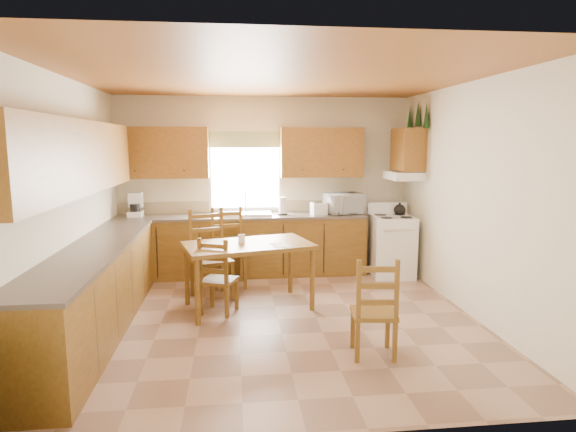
{
  "coord_description": "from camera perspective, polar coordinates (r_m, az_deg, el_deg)",
  "views": [
    {
      "loc": [
        -0.47,
        -5.25,
        2.01
      ],
      "look_at": [
        0.15,
        0.3,
        1.15
      ],
      "focal_mm": 30.0,
      "sensor_mm": 36.0,
      "label": 1
    }
  ],
  "objects": [
    {
      "name": "floor",
      "position": [
        5.64,
        -1.2,
        -12.12
      ],
      "size": [
        4.5,
        4.5,
        0.0
      ],
      "primitive_type": "plane",
      "color": "#96735C",
      "rests_on": "ground"
    },
    {
      "name": "ceiling",
      "position": [
        5.32,
        -1.3,
        16.21
      ],
      "size": [
        4.5,
        4.5,
        0.0
      ],
      "primitive_type": "plane",
      "color": "#965723",
      "rests_on": "floor"
    },
    {
      "name": "wall_left",
      "position": [
        5.58,
        -24.93,
        1.15
      ],
      "size": [
        4.5,
        4.5,
        0.0
      ],
      "primitive_type": "plane",
      "color": "beige",
      "rests_on": "floor"
    },
    {
      "name": "wall_right",
      "position": [
        5.95,
        20.89,
        1.81
      ],
      "size": [
        4.5,
        4.5,
        0.0
      ],
      "primitive_type": "plane",
      "color": "beige",
      "rests_on": "floor"
    },
    {
      "name": "wall_back",
      "position": [
        7.54,
        -2.79,
        3.72
      ],
      "size": [
        4.5,
        4.5,
        0.0
      ],
      "primitive_type": "plane",
      "color": "beige",
      "rests_on": "floor"
    },
    {
      "name": "wall_front",
      "position": [
        3.11,
        2.51,
        -3.49
      ],
      "size": [
        4.5,
        4.5,
        0.0
      ],
      "primitive_type": "plane",
      "color": "beige",
      "rests_on": "floor"
    },
    {
      "name": "lower_cab_back",
      "position": [
        7.37,
        -5.51,
        -3.6
      ],
      "size": [
        3.75,
        0.6,
        0.88
      ],
      "primitive_type": "cube",
      "color": "brown",
      "rests_on": "floor"
    },
    {
      "name": "lower_cab_left",
      "position": [
        5.53,
        -21.83,
        -8.36
      ],
      "size": [
        0.6,
        3.6,
        0.88
      ],
      "primitive_type": "cube",
      "color": "brown",
      "rests_on": "floor"
    },
    {
      "name": "counter_back",
      "position": [
        7.28,
        -5.56,
        -0.06
      ],
      "size": [
        3.75,
        0.63,
        0.04
      ],
      "primitive_type": "cube",
      "color": "brown",
      "rests_on": "lower_cab_back"
    },
    {
      "name": "counter_left",
      "position": [
        5.42,
        -22.11,
        -3.71
      ],
      "size": [
        0.63,
        3.6,
        0.04
      ],
      "primitive_type": "cube",
      "color": "brown",
      "rests_on": "lower_cab_left"
    },
    {
      "name": "backsplash",
      "position": [
        7.56,
        -5.61,
        1.1
      ],
      "size": [
        3.75,
        0.01,
        0.18
      ],
      "primitive_type": "cube",
      "color": "gray",
      "rests_on": "counter_back"
    },
    {
      "name": "upper_cab_back_left",
      "position": [
        7.41,
        -14.86,
        7.26
      ],
      "size": [
        1.41,
        0.33,
        0.75
      ],
      "primitive_type": "cube",
      "color": "brown",
      "rests_on": "wall_back"
    },
    {
      "name": "upper_cab_back_right",
      "position": [
        7.46,
        3.94,
        7.53
      ],
      "size": [
        1.25,
        0.33,
        0.75
      ],
      "primitive_type": "cube",
      "color": "brown",
      "rests_on": "wall_back"
    },
    {
      "name": "upper_cab_left",
      "position": [
        5.35,
        -24.09,
        6.34
      ],
      "size": [
        0.33,
        3.6,
        0.75
      ],
      "primitive_type": "cube",
      "color": "brown",
      "rests_on": "wall_left"
    },
    {
      "name": "upper_cab_stove",
      "position": [
        7.36,
        14.02,
        7.63
      ],
      "size": [
        0.33,
        0.62,
        0.62
      ],
      "primitive_type": "cube",
      "color": "brown",
      "rests_on": "wall_right"
    },
    {
      "name": "range_hood",
      "position": [
        7.36,
        13.55,
        4.69
      ],
      "size": [
        0.44,
        0.62,
        0.12
      ],
      "primitive_type": "cube",
      "color": "white",
      "rests_on": "wall_right"
    },
    {
      "name": "window_frame",
      "position": [
        7.49,
        -5.09,
        5.19
      ],
      "size": [
        1.13,
        0.02,
        1.18
      ],
      "primitive_type": "cube",
      "color": "white",
      "rests_on": "wall_back"
    },
    {
      "name": "window_pane",
      "position": [
        7.48,
        -5.09,
        5.19
      ],
      "size": [
        1.05,
        0.01,
        1.1
      ],
      "primitive_type": "cube",
      "color": "white",
      "rests_on": "wall_back"
    },
    {
      "name": "window_valance",
      "position": [
        7.44,
        -5.14,
        9.02
      ],
      "size": [
        1.19,
        0.01,
        0.24
      ],
      "primitive_type": "cube",
      "color": "#446C34",
      "rests_on": "wall_back"
    },
    {
      "name": "sink_basin",
      "position": [
        7.28,
        -4.98,
        0.26
      ],
      "size": [
        0.75,
        0.45,
        0.04
      ],
      "primitive_type": "cube",
      "color": "silver",
      "rests_on": "counter_back"
    },
    {
      "name": "pine_decal_a",
      "position": [
        7.12,
        16.08,
        11.39
      ],
      "size": [
        0.22,
        0.22,
        0.36
      ],
      "primitive_type": "cone",
      "color": "#143B16",
      "rests_on": "wall_right"
    },
    {
      "name": "pine_decal_b",
      "position": [
        7.41,
        15.13,
        11.62
      ],
      "size": [
        0.22,
        0.22,
        0.36
      ],
      "primitive_type": "cone",
      "color": "#143B16",
      "rests_on": "wall_right"
    },
    {
      "name": "pine_decal_c",
      "position": [
        7.71,
        14.24,
        11.23
      ],
      "size": [
        0.22,
        0.22,
        0.36
      ],
      "primitive_type": "cone",
      "color": "#143B16",
      "rests_on": "wall_right"
    },
    {
      "name": "stove",
      "position": [
        7.43,
        12.24,
        -3.59
      ],
      "size": [
        0.66,
        0.68,
        0.9
      ],
      "primitive_type": "cube",
      "rotation": [
        0.0,
        0.0,
        -0.09
      ],
      "color": "white",
      "rests_on": "floor"
    },
    {
      "name": "coffeemaker",
      "position": [
        7.44,
        -17.68,
        1.33
      ],
      "size": [
        0.23,
        0.27,
        0.37
      ],
      "primitive_type": "cube",
      "rotation": [
        0.0,
        0.0,
        -0.06
      ],
      "color": "white",
      "rests_on": "counter_back"
    },
    {
      "name": "paper_towel",
      "position": [
        7.28,
        -0.67,
        1.2
      ],
      "size": [
        0.15,
        0.15,
        0.27
      ],
      "primitive_type": "cylinder",
      "rotation": [
        0.0,
        0.0,
        -0.38
      ],
      "color": "white",
      "rests_on": "counter_back"
    },
    {
      "name": "toaster",
      "position": [
        7.29,
        3.68,
        0.87
      ],
      "size": [
        0.26,
        0.2,
        0.19
      ],
      "primitive_type": "cube",
      "rotation": [
        0.0,
        0.0,
        0.26
      ],
      "color": "white",
      "rests_on": "counter_back"
    },
    {
      "name": "microwave",
      "position": [
        7.45,
        6.69,
        1.49
      ],
      "size": [
        0.61,
        0.51,
        0.31
      ],
      "primitive_type": "imported",
      "rotation": [
        0.0,
        0.0,
        0.29
      ],
      "color": "white",
      "rests_on": "counter_back"
    },
    {
      "name": "dining_table",
      "position": [
        5.92,
        -4.72,
        -7.06
      ],
      "size": [
        1.66,
        1.2,
        0.8
      ],
      "primitive_type": "cube",
      "rotation": [
        0.0,
        0.0,
        0.25
      ],
      "color": "brown",
      "rests_on": "floor"
    },
    {
      "name": "chair_near_left",
      "position": [
        5.77,
        -8.23,
        -6.95
      ],
      "size": [
        0.49,
        0.48,
        0.91
      ],
      "primitive_type": "cube",
      "rotation": [
        0.0,
        0.0,
        2.76
      ],
      "color": "brown",
      "rests_on": "floor"
    },
    {
      "name": "chair_near_right",
      "position": [
        4.67,
        10.13,
        -10.51
      ],
      "size": [
        0.44,
        0.42,
        0.96
      ],
      "primitive_type": "cube",
      "rotation": [
        0.0,
        0.0,
        3.03
      ],
      "color": "brown",
      "rests_on": "floor"
    },
    {
      "name": "chair_far_left",
      "position": [
        6.78,
        -7.05,
        -3.79
      ],
      "size": [
        0.51,
        0.49,
        1.09
      ],
      "primitive_type": "cube",
      "rotation": [
        0.0,
        0.0,
        0.13
      ],
      "color": "brown",
      "rests_on": "floor"
    },
    {
      "name": "chair_far_right",
      "position": [
        6.3,
        -9.09,
        -4.57
      ],
      "size": [
        0.61,
        0.59,
        1.14
      ],
      "primitive_type": "cube",
      "rotation": [
        0.0,
        0.0,
        0.34
      ],
      "color": "brown",
      "rests_on": "floor"
    },
    {
      "name": "table_paper",
      "position": [
        5.7,
        -1.0,
        -3.47
      ],
      "size": [
        0.24,
        0.29,
        0.0
      ],
      "primitive_type": "cube",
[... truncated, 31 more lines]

